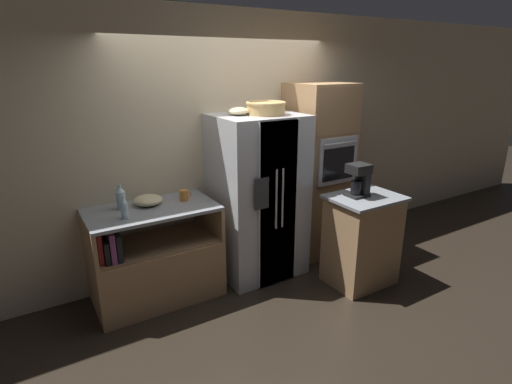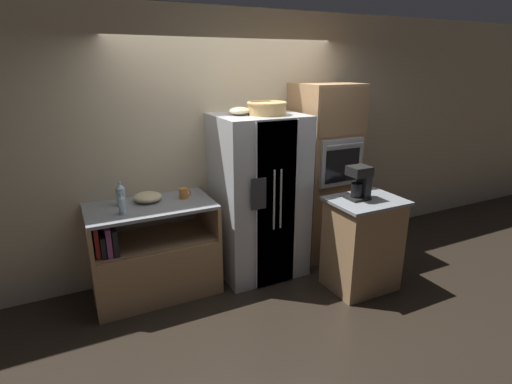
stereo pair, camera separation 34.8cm
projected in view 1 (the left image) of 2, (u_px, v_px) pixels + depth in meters
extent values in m
plane|color=black|center=(248.00, 274.00, 4.47)|extent=(20.00, 20.00, 0.00)
cube|color=beige|center=(226.00, 144.00, 4.42)|extent=(12.00, 0.06, 2.80)
cube|color=#A87F56|center=(157.00, 270.00, 3.97)|extent=(1.21, 0.68, 0.58)
cube|color=#A87F56|center=(154.00, 243.00, 3.88)|extent=(1.16, 0.63, 0.02)
cube|color=#A87F56|center=(88.00, 241.00, 3.54)|extent=(0.04, 0.68, 0.34)
cube|color=#A87F56|center=(209.00, 216.00, 4.12)|extent=(0.04, 0.68, 0.34)
cube|color=gray|center=(152.00, 210.00, 3.77)|extent=(1.21, 0.68, 0.03)
cube|color=#B72D28|center=(96.00, 243.00, 3.54)|extent=(0.04, 0.41, 0.28)
cube|color=black|center=(102.00, 246.00, 3.58)|extent=(0.04, 0.47, 0.20)
cube|color=#934784|center=(107.00, 240.00, 3.59)|extent=(0.04, 0.49, 0.27)
cube|color=black|center=(114.00, 240.00, 3.62)|extent=(0.05, 0.48, 0.25)
cube|color=silver|center=(257.00, 196.00, 4.32)|extent=(0.90, 0.76, 1.75)
cube|color=silver|center=(277.00, 207.00, 4.00)|extent=(0.44, 0.02, 1.72)
cube|color=silver|center=(278.00, 207.00, 4.01)|extent=(0.44, 0.02, 1.72)
cylinder|color=#B2B2B7|center=(276.00, 200.00, 3.94)|extent=(0.02, 0.02, 0.61)
cylinder|color=#B2B2B7|center=(283.00, 198.00, 3.98)|extent=(0.02, 0.02, 0.61)
cube|color=#2D2D33|center=(262.00, 194.00, 3.84)|extent=(0.16, 0.01, 0.32)
cube|color=#A87F56|center=(317.00, 171.00, 4.77)|extent=(0.66, 0.63, 2.04)
cube|color=#ADADB2|center=(338.00, 161.00, 4.44)|extent=(0.55, 0.04, 0.52)
cube|color=black|center=(339.00, 164.00, 4.43)|extent=(0.45, 0.01, 0.37)
cylinder|color=#B2B2B7|center=(341.00, 143.00, 4.35)|extent=(0.48, 0.02, 0.02)
cube|color=#94704C|center=(340.00, 111.00, 4.29)|extent=(0.63, 0.01, 0.51)
cube|color=#A87F56|center=(361.00, 241.00, 4.18)|extent=(0.66, 0.52, 0.94)
cube|color=gray|center=(365.00, 198.00, 4.03)|extent=(0.72, 0.56, 0.03)
cylinder|color=tan|center=(266.00, 109.00, 4.02)|extent=(0.38, 0.38, 0.12)
torus|color=tan|center=(266.00, 103.00, 4.00)|extent=(0.40, 0.40, 0.03)
ellipsoid|color=beige|center=(238.00, 111.00, 4.00)|extent=(0.23, 0.23, 0.08)
cylinder|color=silver|center=(121.00, 201.00, 3.71)|extent=(0.09, 0.09, 0.17)
cone|color=silver|center=(120.00, 189.00, 3.68)|extent=(0.09, 0.09, 0.05)
cylinder|color=silver|center=(119.00, 186.00, 3.67)|extent=(0.03, 0.03, 0.02)
cylinder|color=silver|center=(125.00, 210.00, 3.50)|extent=(0.06, 0.06, 0.15)
cone|color=silver|center=(123.00, 201.00, 3.47)|extent=(0.06, 0.06, 0.03)
cylinder|color=silver|center=(123.00, 198.00, 3.46)|extent=(0.02, 0.02, 0.02)
cylinder|color=orange|center=(184.00, 195.00, 3.96)|extent=(0.08, 0.08, 0.11)
torus|color=orange|center=(188.00, 195.00, 3.98)|extent=(0.07, 0.01, 0.07)
ellipsoid|color=beige|center=(148.00, 200.00, 3.84)|extent=(0.27, 0.27, 0.09)
cube|color=black|center=(357.00, 195.00, 4.03)|extent=(0.21, 0.19, 0.02)
cylinder|color=black|center=(356.00, 187.00, 4.00)|extent=(0.11, 0.11, 0.14)
cube|color=black|center=(363.00, 179.00, 4.02)|extent=(0.07, 0.16, 0.33)
cube|color=black|center=(359.00, 169.00, 3.95)|extent=(0.21, 0.19, 0.09)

